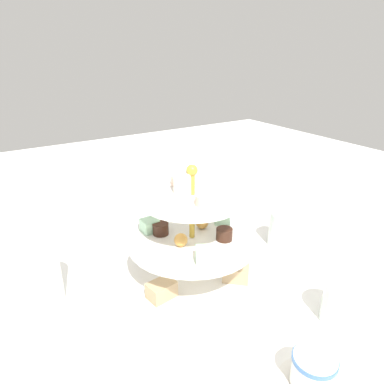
{
  "coord_description": "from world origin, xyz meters",
  "views": [
    {
      "loc": [
        -0.48,
        0.31,
        0.42
      ],
      "look_at": [
        0.0,
        0.0,
        0.18
      ],
      "focal_mm": 32.73,
      "sensor_mm": 36.0,
      "label": 1
    }
  ],
  "objects_px": {
    "water_glass_short_left": "(342,304)",
    "butter_knife_left": "(142,214)",
    "water_glass_mid_back": "(282,229)",
    "tiered_serving_stand": "(192,247)",
    "water_glass_tall_right": "(39,272)",
    "teacup_with_saucer": "(313,372)"
  },
  "relations": [
    {
      "from": "tiered_serving_stand",
      "to": "water_glass_mid_back",
      "type": "xyz_separation_m",
      "value": [
        -0.0,
        -0.24,
        -0.03
      ]
    },
    {
      "from": "water_glass_short_left",
      "to": "water_glass_mid_back",
      "type": "relative_size",
      "value": 0.85
    },
    {
      "from": "water_glass_tall_right",
      "to": "butter_knife_left",
      "type": "height_order",
      "value": "water_glass_tall_right"
    },
    {
      "from": "water_glass_mid_back",
      "to": "teacup_with_saucer",
      "type": "bearing_deg",
      "value": 140.36
    },
    {
      "from": "water_glass_tall_right",
      "to": "water_glass_short_left",
      "type": "relative_size",
      "value": 1.92
    },
    {
      "from": "tiered_serving_stand",
      "to": "water_glass_short_left",
      "type": "height_order",
      "value": "tiered_serving_stand"
    },
    {
      "from": "water_glass_short_left",
      "to": "water_glass_mid_back",
      "type": "bearing_deg",
      "value": -23.15
    },
    {
      "from": "teacup_with_saucer",
      "to": "butter_knife_left",
      "type": "height_order",
      "value": "teacup_with_saucer"
    },
    {
      "from": "water_glass_tall_right",
      "to": "water_glass_short_left",
      "type": "bearing_deg",
      "value": -127.25
    },
    {
      "from": "water_glass_short_left",
      "to": "butter_knife_left",
      "type": "relative_size",
      "value": 0.41
    },
    {
      "from": "water_glass_short_left",
      "to": "teacup_with_saucer",
      "type": "xyz_separation_m",
      "value": [
        -0.06,
        0.14,
        -0.01
      ]
    },
    {
      "from": "water_glass_tall_right",
      "to": "water_glass_mid_back",
      "type": "bearing_deg",
      "value": -99.06
    },
    {
      "from": "tiered_serving_stand",
      "to": "teacup_with_saucer",
      "type": "relative_size",
      "value": 3.23
    },
    {
      "from": "butter_knife_left",
      "to": "water_glass_mid_back",
      "type": "height_order",
      "value": "water_glass_mid_back"
    },
    {
      "from": "water_glass_tall_right",
      "to": "tiered_serving_stand",
      "type": "bearing_deg",
      "value": -107.06
    },
    {
      "from": "water_glass_mid_back",
      "to": "tiered_serving_stand",
      "type": "bearing_deg",
      "value": 89.85
    },
    {
      "from": "water_glass_short_left",
      "to": "butter_knife_left",
      "type": "xyz_separation_m",
      "value": [
        0.54,
        0.1,
        -0.03
      ]
    },
    {
      "from": "water_glass_short_left",
      "to": "teacup_with_saucer",
      "type": "distance_m",
      "value": 0.15
    },
    {
      "from": "teacup_with_saucer",
      "to": "water_glass_mid_back",
      "type": "xyz_separation_m",
      "value": [
        0.28,
        -0.23,
        0.02
      ]
    },
    {
      "from": "tiered_serving_stand",
      "to": "water_glass_mid_back",
      "type": "bearing_deg",
      "value": -90.15
    },
    {
      "from": "water_glass_tall_right",
      "to": "teacup_with_saucer",
      "type": "xyz_separation_m",
      "value": [
        -0.36,
        -0.27,
        -0.04
      ]
    },
    {
      "from": "tiered_serving_stand",
      "to": "butter_knife_left",
      "type": "relative_size",
      "value": 1.71
    }
  ]
}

